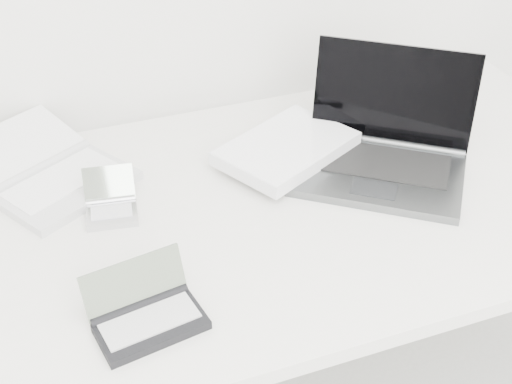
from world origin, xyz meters
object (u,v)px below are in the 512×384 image
object	(u,v)px
netbook_open_white	(51,175)
palmtop_charcoal	(146,315)
laptop_large	(343,150)
desk	(263,221)

from	to	relation	value
netbook_open_white	palmtop_charcoal	distance (m)	0.47
laptop_large	netbook_open_white	bearing A→B (deg)	-157.37
laptop_large	netbook_open_white	distance (m)	0.60
netbook_open_white	palmtop_charcoal	world-z (taller)	palmtop_charcoal
desk	netbook_open_white	xyz separation A→B (m)	(-0.38, 0.22, 0.06)
desk	palmtop_charcoal	bearing A→B (deg)	-140.64
netbook_open_white	palmtop_charcoal	bearing A→B (deg)	-108.94
laptop_large	palmtop_charcoal	size ratio (longest dim) A/B	2.97
desk	laptop_large	bearing A→B (deg)	18.30
desk	palmtop_charcoal	distance (m)	0.38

